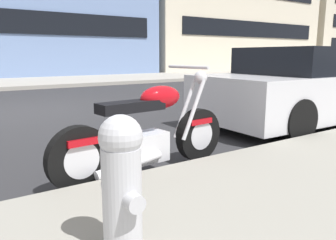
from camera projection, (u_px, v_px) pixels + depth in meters
name	position (u px, v px, depth m)	size (l,w,h in m)	color
ground_plane	(28.00, 112.00, 7.27)	(260.00, 260.00, 0.00)	#28282B
sidewalk_far_curb	(215.00, 74.00, 19.86)	(120.00, 5.00, 0.14)	gray
parking_stall_stripe	(112.00, 164.00, 3.75)	(0.12, 2.20, 0.01)	silver
parked_motorcycle	(149.00, 134.00, 3.41)	(2.08, 0.62, 1.10)	black
parked_car_second_in_row	(312.00, 87.00, 6.05)	(4.48, 1.93, 1.33)	silver
fire_hydrant	(122.00, 179.00, 1.83)	(0.24, 0.36, 0.76)	#B7B7BC
townhouse_corner_block	(327.00, 21.00, 36.93)	(15.95, 9.43, 9.85)	beige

